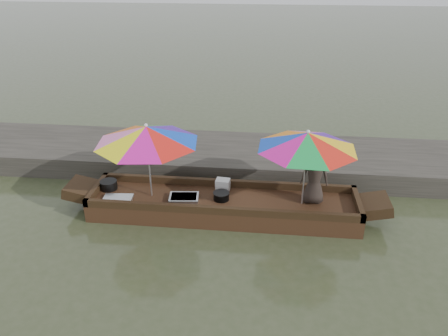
# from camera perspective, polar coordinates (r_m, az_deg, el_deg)

# --- Properties ---
(water) EXTENTS (80.00, 80.00, 0.00)m
(water) POSITION_cam_1_polar(r_m,az_deg,el_deg) (8.95, -0.07, -6.03)
(water) COLOR #363E23
(water) RESTS_ON ground
(dock) EXTENTS (22.00, 2.20, 0.50)m
(dock) POSITION_cam_1_polar(r_m,az_deg,el_deg) (10.76, 1.20, 1.37)
(dock) COLOR #2D2B26
(dock) RESTS_ON ground
(boat_hull) EXTENTS (5.36, 1.20, 0.35)m
(boat_hull) POSITION_cam_1_polar(r_m,az_deg,el_deg) (8.86, -0.07, -5.07)
(boat_hull) COLOR black
(boat_hull) RESTS_ON water
(cooking_pot) EXTENTS (0.35, 0.35, 0.18)m
(cooking_pot) POSITION_cam_1_polar(r_m,az_deg,el_deg) (9.41, -14.83, -2.15)
(cooking_pot) COLOR black
(cooking_pot) RESTS_ON boat_hull
(tray_crayfish) EXTENTS (0.61, 0.46, 0.09)m
(tray_crayfish) POSITION_cam_1_polar(r_m,az_deg,el_deg) (8.75, -5.26, -3.95)
(tray_crayfish) COLOR silver
(tray_crayfish) RESTS_ON boat_hull
(tray_scallop) EXTENTS (0.60, 0.44, 0.06)m
(tray_scallop) POSITION_cam_1_polar(r_m,az_deg,el_deg) (8.95, -13.74, -4.03)
(tray_scallop) COLOR silver
(tray_scallop) RESTS_ON boat_hull
(charcoal_grill) EXTENTS (0.31, 0.31, 0.14)m
(charcoal_grill) POSITION_cam_1_polar(r_m,az_deg,el_deg) (8.73, -0.35, -3.72)
(charcoal_grill) COLOR black
(charcoal_grill) RESTS_ON boat_hull
(supply_bag) EXTENTS (0.30, 0.25, 0.26)m
(supply_bag) POSITION_cam_1_polar(r_m,az_deg,el_deg) (9.01, -0.16, -2.26)
(supply_bag) COLOR silver
(supply_bag) RESTS_ON boat_hull
(vendor) EXTENTS (0.56, 0.39, 1.10)m
(vendor) POSITION_cam_1_polar(r_m,az_deg,el_deg) (8.60, 11.76, -1.16)
(vendor) COLOR #2D241F
(vendor) RESTS_ON boat_hull
(umbrella_bow) EXTENTS (2.51, 2.51, 1.55)m
(umbrella_bow) POSITION_cam_1_polar(r_m,az_deg,el_deg) (8.67, -9.78, 0.91)
(umbrella_bow) COLOR blue
(umbrella_bow) RESTS_ON boat_hull
(umbrella_stern) EXTENTS (2.44, 2.44, 1.55)m
(umbrella_stern) POSITION_cam_1_polar(r_m,az_deg,el_deg) (8.40, 10.52, -0.04)
(umbrella_stern) COLOR #4C14A5
(umbrella_stern) RESTS_ON boat_hull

